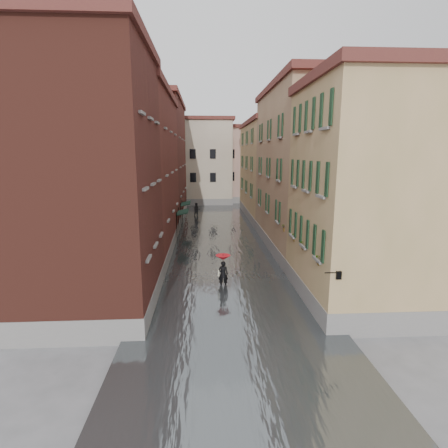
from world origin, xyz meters
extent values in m
plane|color=slate|center=(0.00, 0.00, 0.00)|extent=(120.00, 120.00, 0.00)
cube|color=#4A5053|center=(0.00, 13.00, 0.10)|extent=(10.00, 60.00, 0.20)
cube|color=#5E291F|center=(-7.00, -2.00, 6.50)|extent=(6.00, 8.00, 13.00)
cube|color=maroon|center=(-7.00, 9.00, 6.25)|extent=(6.00, 14.00, 12.50)
cube|color=#5E291F|center=(-7.00, 24.00, 7.00)|extent=(6.00, 16.00, 14.00)
cube|color=#A28A53|center=(7.00, -2.00, 5.75)|extent=(6.00, 8.00, 11.50)
cube|color=tan|center=(7.00, 9.00, 6.50)|extent=(6.00, 14.00, 13.00)
cube|color=#A28A53|center=(7.00, 24.00, 5.75)|extent=(6.00, 16.00, 11.50)
cube|color=beige|center=(-3.00, 38.00, 6.50)|extent=(12.00, 9.00, 13.00)
cube|color=tan|center=(6.00, 40.00, 6.00)|extent=(10.00, 9.00, 12.00)
cube|color=#173427|center=(-3.45, 13.43, 2.55)|extent=(1.09, 2.68, 0.31)
cylinder|color=black|center=(-3.95, 12.09, 1.40)|extent=(0.06, 0.06, 2.80)
cylinder|color=black|center=(-3.95, 14.77, 1.40)|extent=(0.06, 0.06, 2.80)
cube|color=#173427|center=(-3.45, 19.26, 2.55)|extent=(1.09, 2.92, 0.31)
cylinder|color=black|center=(-3.95, 17.80, 1.40)|extent=(0.06, 0.06, 2.80)
cylinder|color=black|center=(-3.95, 20.72, 1.40)|extent=(0.06, 0.06, 2.80)
cylinder|color=black|center=(4.05, -6.00, 3.10)|extent=(0.60, 0.05, 0.05)
cube|color=black|center=(4.35, -6.00, 3.00)|extent=(0.22, 0.22, 0.35)
cube|color=beige|center=(4.35, -6.00, 3.00)|extent=(0.14, 0.14, 0.24)
cube|color=#985031|center=(4.12, -4.41, 3.15)|extent=(0.22, 0.85, 0.18)
imported|color=#265926|center=(4.12, -4.41, 3.57)|extent=(0.59, 0.51, 0.66)
cube|color=#985031|center=(4.12, -1.71, 3.15)|extent=(0.22, 0.85, 0.18)
imported|color=#265926|center=(4.12, -1.71, 3.57)|extent=(0.59, 0.51, 0.66)
cube|color=#985031|center=(4.12, 0.12, 3.15)|extent=(0.22, 0.85, 0.18)
imported|color=#265926|center=(4.12, 0.12, 3.57)|extent=(0.59, 0.51, 0.66)
cube|color=#985031|center=(4.12, 2.79, 3.15)|extent=(0.22, 0.85, 0.18)
imported|color=#265926|center=(4.12, 2.79, 3.57)|extent=(0.59, 0.51, 0.66)
imported|color=black|center=(-0.26, 0.34, 0.85)|extent=(0.63, 0.43, 1.69)
cube|color=beige|center=(-0.54, 0.39, 0.95)|extent=(0.08, 0.30, 0.38)
cylinder|color=black|center=(-0.26, 0.34, 1.35)|extent=(0.02, 0.02, 1.00)
cone|color=red|center=(-0.26, 0.34, 1.92)|extent=(0.92, 0.92, 0.28)
imported|color=black|center=(-2.33, 24.43, 0.94)|extent=(1.01, 0.84, 1.87)
camera|label=1|loc=(-1.36, -19.92, 8.12)|focal=28.00mm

